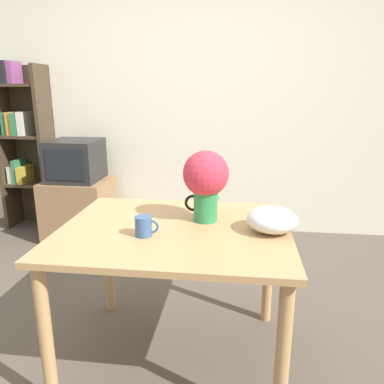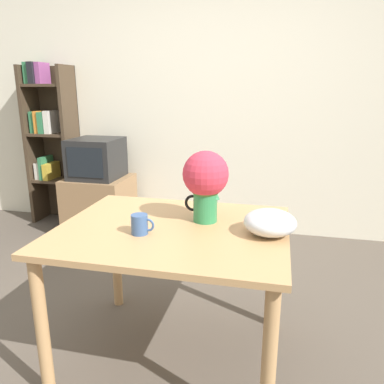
% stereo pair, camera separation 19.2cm
% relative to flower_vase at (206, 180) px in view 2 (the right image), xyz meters
% --- Properties ---
extents(ground_plane, '(12.00, 12.00, 0.00)m').
position_rel_flower_vase_xyz_m(ground_plane, '(-0.30, -0.12, -0.96)').
color(ground_plane, brown).
extents(wall_back, '(8.00, 0.05, 2.60)m').
position_rel_flower_vase_xyz_m(wall_back, '(-0.30, 1.87, 0.34)').
color(wall_back, '#EDE5CC').
rests_on(wall_back, ground_plane).
extents(table, '(1.13, 0.92, 0.74)m').
position_rel_flower_vase_xyz_m(table, '(-0.14, -0.13, -0.32)').
color(table, tan).
rests_on(table, ground_plane).
extents(flower_vase, '(0.23, 0.23, 0.37)m').
position_rel_flower_vase_xyz_m(flower_vase, '(0.00, 0.00, 0.00)').
color(flower_vase, '#2D844C').
rests_on(flower_vase, table).
extents(coffee_mug, '(0.11, 0.08, 0.09)m').
position_rel_flower_vase_xyz_m(coffee_mug, '(-0.26, -0.25, -0.17)').
color(coffee_mug, '#385689').
rests_on(coffee_mug, table).
extents(white_bowl, '(0.25, 0.25, 0.12)m').
position_rel_flower_vase_xyz_m(white_bowl, '(0.33, -0.11, -0.16)').
color(white_bowl, silver).
rests_on(white_bowl, table).
extents(tv_stand, '(0.59, 0.54, 0.57)m').
position_rel_flower_vase_xyz_m(tv_stand, '(-1.35, 1.45, -0.68)').
color(tv_stand, '#8E6B47').
rests_on(tv_stand, ground_plane).
extents(tv_set, '(0.45, 0.47, 0.38)m').
position_rel_flower_vase_xyz_m(tv_set, '(-1.35, 1.45, -0.20)').
color(tv_set, black).
rests_on(tv_set, tv_stand).
extents(bookshelf, '(0.48, 0.31, 1.66)m').
position_rel_flower_vase_xyz_m(bookshelf, '(-2.00, 1.71, -0.05)').
color(bookshelf, '#423323').
rests_on(bookshelf, ground_plane).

